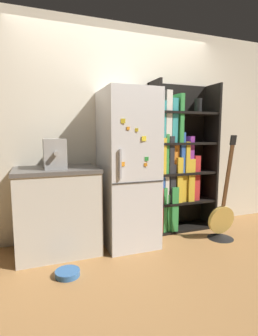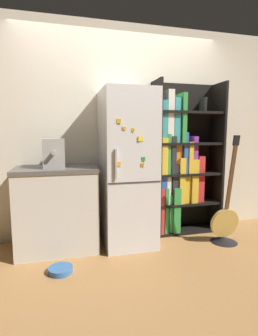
% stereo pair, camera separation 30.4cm
% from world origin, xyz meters
% --- Properties ---
extents(ground_plane, '(16.00, 16.00, 0.00)m').
position_xyz_m(ground_plane, '(0.00, 0.00, 0.00)').
color(ground_plane, '#A87542').
extents(wall_back, '(8.00, 0.05, 2.60)m').
position_xyz_m(wall_back, '(0.00, 0.47, 1.30)').
color(wall_back, beige).
rests_on(wall_back, ground_plane).
extents(refrigerator, '(0.58, 0.70, 1.76)m').
position_xyz_m(refrigerator, '(-0.00, 0.11, 0.88)').
color(refrigerator, silver).
rests_on(refrigerator, ground_plane).
extents(bookshelf, '(0.88, 0.35, 1.92)m').
position_xyz_m(bookshelf, '(0.73, 0.30, 0.88)').
color(bookshelf, black).
rests_on(bookshelf, ground_plane).
extents(kitchen_counter, '(0.87, 0.63, 0.92)m').
position_xyz_m(kitchen_counter, '(-0.79, 0.15, 0.46)').
color(kitchen_counter, beige).
rests_on(kitchen_counter, ground_plane).
extents(espresso_machine, '(0.22, 0.36, 0.31)m').
position_xyz_m(espresso_machine, '(-0.80, 0.11, 1.07)').
color(espresso_machine, '#A5A39E').
rests_on(espresso_machine, kitchen_counter).
extents(guitar, '(0.35, 0.31, 1.26)m').
position_xyz_m(guitar, '(1.10, -0.19, 0.18)').
color(guitar, black).
rests_on(guitar, ground_plane).
extents(pet_bowl, '(0.22, 0.22, 0.05)m').
position_xyz_m(pet_bowl, '(-0.77, -0.41, 0.03)').
color(pet_bowl, '#3366A5').
rests_on(pet_bowl, ground_plane).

